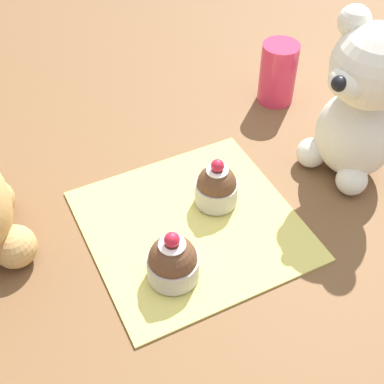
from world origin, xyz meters
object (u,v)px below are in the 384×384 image
Objects in this scene: cupcake_near_cream_bear at (217,187)px; cupcake_near_tan_bear at (173,261)px; juice_glass at (278,73)px; teddy_bear_cream at (360,102)px.

cupcake_near_tan_bear reaches higher than cupcake_near_cream_bear.
cupcake_near_cream_bear is 0.71× the size of juice_glass.
teddy_bear_cream reaches higher than juice_glass.
juice_glass is at bearing 129.80° from cupcake_near_cream_bear.
cupcake_near_tan_bear is at bearing -50.35° from juice_glass.
teddy_bear_cream is 2.30× the size of juice_glass.
cupcake_near_cream_bear is at bearing 129.37° from cupcake_near_tan_bear.
cupcake_near_tan_bear is 0.35m from juice_glass.
juice_glass reaches higher than cupcake_near_tan_bear.
teddy_bear_cream is 0.28m from cupcake_near_tan_bear.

